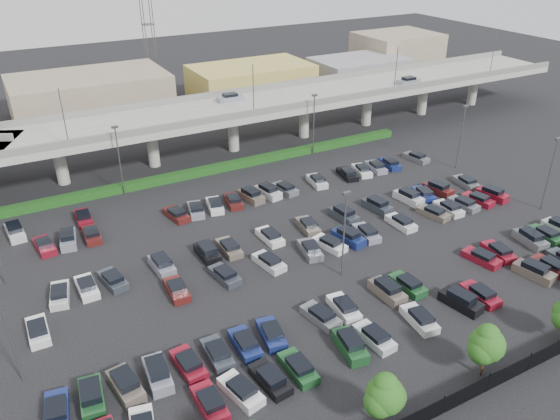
{
  "coord_description": "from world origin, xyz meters",
  "views": [
    {
      "loc": [
        -30.16,
        -48.92,
        34.86
      ],
      "look_at": [
        -0.43,
        5.53,
        2.0
      ],
      "focal_mm": 35.0,
      "sensor_mm": 36.0,
      "label": 1
    }
  ],
  "objects": [
    {
      "name": "overpass",
      "position": [
        -0.22,
        32.01,
        6.97
      ],
      "size": [
        150.0,
        13.0,
        15.8
      ],
      "color": "gray",
      "rests_on": "ground"
    },
    {
      "name": "tree_row",
      "position": [
        0.7,
        -26.53,
        3.52
      ],
      "size": [
        65.07,
        3.66,
        5.94
      ],
      "color": "#332316",
      "rests_on": "ground"
    },
    {
      "name": "ground",
      "position": [
        0.0,
        0.0,
        0.0
      ],
      "size": [
        280.0,
        280.0,
        0.0
      ],
      "primitive_type": "plane",
      "color": "black"
    },
    {
      "name": "comm_tower",
      "position": [
        4.0,
        74.0,
        15.61
      ],
      "size": [
        2.4,
        2.4,
        30.0
      ],
      "color": "#494A4E",
      "rests_on": "ground"
    },
    {
      "name": "hedge",
      "position": [
        0.0,
        25.0,
        0.55
      ],
      "size": [
        66.0,
        1.6,
        1.1
      ],
      "primitive_type": "cube",
      "color": "#103812",
      "rests_on": "ground"
    },
    {
      "name": "distant_buildings",
      "position": [
        12.38,
        61.81,
        3.74
      ],
      "size": [
        138.0,
        24.0,
        9.0
      ],
      "color": "gray",
      "rests_on": "ground"
    },
    {
      "name": "fence",
      "position": [
        -0.05,
        -28.0,
        0.9
      ],
      "size": [
        70.0,
        0.1,
        2.0
      ],
      "color": "black",
      "rests_on": "ground"
    },
    {
      "name": "parked_cars",
      "position": [
        -0.36,
        -3.74,
        0.61
      ],
      "size": [
        63.15,
        41.62,
        1.67
      ],
      "color": "navy",
      "rests_on": "ground"
    },
    {
      "name": "light_poles",
      "position": [
        -4.13,
        2.0,
        6.24
      ],
      "size": [
        66.9,
        48.38,
        10.3
      ],
      "color": "#494A4E",
      "rests_on": "ground"
    }
  ]
}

